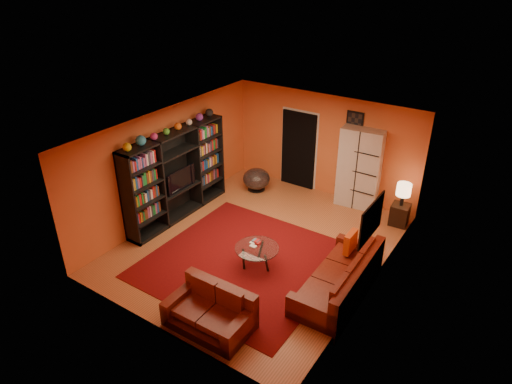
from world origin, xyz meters
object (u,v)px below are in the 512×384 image
Objects in this scene: bowl_chair at (256,179)px; side_table at (400,215)px; loveseat at (212,310)px; storage_cabinet at (360,168)px; table_lamp at (404,190)px; sofa at (343,279)px; entertainment_unit at (176,175)px; tv at (178,179)px; coffee_table at (257,250)px.

side_table is at bearing 6.04° from bowl_chair.
loveseat is 0.72× the size of storage_cabinet.
side_table is at bearing 90.00° from table_lamp.
sofa is 3.49m from storage_cabinet.
loveseat is 5.17m from side_table.
bowl_chair reaches higher than side_table.
sofa is 4.32× the size of table_lamp.
loveseat is at bearing -39.50° from entertainment_unit.
tv is at bearing -145.19° from storage_cabinet.
entertainment_unit reaches higher than loveseat.
bowl_chair is 1.33× the size of table_lamp.
tv is 0.44× the size of storage_cabinet.
entertainment_unit is at bearing 165.84° from coffee_table.
side_table is at bearing -60.80° from tv.
table_lamp is (1.19, -0.30, -0.11)m from storage_cabinet.
storage_cabinet reaches higher than bowl_chair.
entertainment_unit is 3.42× the size of coffee_table.
entertainment_unit reaches higher than storage_cabinet.
storage_cabinet is at bearing 165.65° from table_lamp.
storage_cabinet is at bearing -49.52° from tv.
tv is 2.34m from bowl_chair.
bowl_chair is at bearing 68.76° from entertainment_unit.
side_table is (1.59, 4.92, -0.04)m from loveseat.
tv reaches higher than side_table.
tv is 1.23× the size of bowl_chair.
entertainment_unit is 4.36m from storage_cabinet.
entertainment_unit is at bearing -151.12° from table_lamp.
entertainment_unit is at bearing -151.12° from side_table.
table_lamp is at bearing 59.80° from coffee_table.
table_lamp reaches higher than bowl_chair.
tv is 1.01× the size of coffee_table.
bowl_chair is 1.44× the size of side_table.
coffee_table is 1.62× the size of table_lamp.
coffee_table is at bearing -56.19° from bowl_chair.
sofa is 4.41m from bowl_chair.
storage_cabinet reaches higher than table_lamp.
sofa is 1.62× the size of loveseat.
loveseat is 5.28m from storage_cabinet.
coffee_table is at bearing 7.53° from loveseat.
table_lamp is at bearing -18.74° from loveseat.
tv is 4.32m from storage_cabinet.
bowl_chair reaches higher than coffee_table.
table_lamp is at bearing 6.04° from bowl_chair.
tv is 1.77× the size of side_table.
sofa reaches higher than bowl_chair.
side_table is at bearing -20.02° from storage_cabinet.
storage_cabinet is at bearing 79.30° from coffee_table.
sofa is at bearing 7.73° from coffee_table.
tv is 1.64× the size of table_lamp.
loveseat is (2.88, -2.41, -0.69)m from tv.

